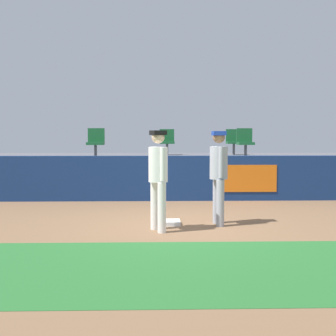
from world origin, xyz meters
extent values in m
plane|color=brown|center=(0.00, 0.00, 0.00)|extent=(60.00, 60.00, 0.00)
cube|color=#26662B|center=(0.00, -2.70, 0.00)|extent=(18.00, 2.80, 0.01)
cube|color=white|center=(-0.23, 0.14, 0.04)|extent=(0.40, 0.40, 0.08)
cylinder|color=white|center=(-0.51, -0.28, 0.43)|extent=(0.15, 0.15, 0.87)
cylinder|color=white|center=(-0.39, -0.57, 0.43)|extent=(0.15, 0.15, 0.87)
cylinder|color=white|center=(-0.45, -0.43, 1.17)|extent=(0.44, 0.44, 0.61)
sphere|color=beige|center=(-0.45, -0.43, 1.65)|extent=(0.23, 0.23, 0.23)
cube|color=black|center=(-0.45, -0.43, 1.72)|extent=(0.31, 0.31, 0.08)
cylinder|color=white|center=(-0.53, -0.24, 1.19)|extent=(0.09, 0.09, 0.57)
cylinder|color=white|center=(-0.37, -0.62, 1.19)|extent=(0.09, 0.09, 0.57)
ellipsoid|color=brown|center=(-0.44, -0.20, 0.95)|extent=(0.19, 0.23, 0.28)
cylinder|color=#9EA3AD|center=(0.67, 0.26, 0.43)|extent=(0.15, 0.15, 0.86)
cylinder|color=#9EA3AD|center=(0.70, -0.05, 0.43)|extent=(0.15, 0.15, 0.86)
cylinder|color=#9EA3AD|center=(0.68, 0.10, 1.17)|extent=(0.36, 0.36, 0.61)
sphere|color=#8C6647|center=(0.68, 0.10, 1.64)|extent=(0.23, 0.23, 0.23)
cube|color=#193899|center=(0.68, 0.10, 1.72)|extent=(0.26, 0.26, 0.08)
cylinder|color=#9EA3AD|center=(0.67, 0.31, 1.19)|extent=(0.09, 0.09, 0.57)
cylinder|color=#9EA3AD|center=(0.70, -0.10, 1.19)|extent=(0.09, 0.09, 0.57)
cube|color=navy|center=(0.00, 3.38, 0.58)|extent=(18.00, 0.24, 1.16)
cube|color=orange|center=(1.87, 3.25, 0.58)|extent=(1.50, 0.02, 0.69)
cube|color=#59595E|center=(0.00, 5.95, 0.53)|extent=(18.00, 4.80, 1.05)
cylinder|color=#4C4C51|center=(-2.21, 4.75, 1.25)|extent=(0.08, 0.08, 0.40)
cube|color=#19592D|center=(-2.21, 4.75, 1.45)|extent=(0.48, 0.44, 0.08)
cube|color=#19592D|center=(-2.21, 4.94, 1.69)|extent=(0.48, 0.06, 0.40)
cylinder|color=#4C4C51|center=(2.10, 4.75, 1.25)|extent=(0.08, 0.08, 0.40)
cube|color=#19592D|center=(2.10, 4.75, 1.45)|extent=(0.45, 0.44, 0.08)
cube|color=#19592D|center=(2.10, 4.94, 1.69)|extent=(0.45, 0.06, 0.40)
cylinder|color=#4C4C51|center=(-0.12, 6.55, 1.25)|extent=(0.08, 0.08, 0.40)
cube|color=#19592D|center=(-0.12, 6.55, 1.45)|extent=(0.48, 0.44, 0.08)
cube|color=#19592D|center=(-0.12, 6.74, 1.69)|extent=(0.48, 0.06, 0.40)
cylinder|color=#4C4C51|center=(2.07, 6.55, 1.25)|extent=(0.08, 0.08, 0.40)
cube|color=#19592D|center=(2.07, 6.55, 1.45)|extent=(0.47, 0.44, 0.08)
cube|color=#19592D|center=(2.07, 6.74, 1.69)|extent=(0.47, 0.06, 0.40)
camera|label=1|loc=(-0.50, -8.40, 1.67)|focal=49.06mm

